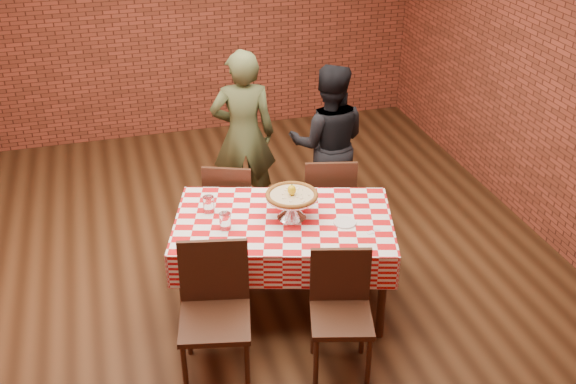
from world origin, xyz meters
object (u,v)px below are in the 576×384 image
object	(u,v)px
pizza_stand	(292,206)
diner_olive	(243,135)
table	(284,262)
pizza	(292,195)
chair_far_left	(232,204)
water_glass_left	(225,221)
chair_near_left	(215,319)
chair_near_right	(341,320)
chair_far_right	(328,200)
water_glass_right	(209,205)
diner_black	(328,143)
condiment_caddy	(289,192)

from	to	relation	value
pizza_stand	diner_olive	size ratio (longest dim) A/B	0.24
table	pizza	world-z (taller)	pizza
pizza	chair_far_left	size ratio (longest dim) A/B	0.44
pizza	diner_olive	xyz separation A→B (m)	(-0.05, 1.41, -0.14)
water_glass_left	chair_near_left	size ratio (longest dim) A/B	0.14
pizza_stand	chair_near_right	bearing A→B (deg)	-83.52
chair_far_right	water_glass_left	bearing A→B (deg)	47.84
chair_near_left	chair_far_left	world-z (taller)	chair_near_left
pizza_stand	diner_olive	bearing A→B (deg)	91.92
pizza_stand	chair_near_right	world-z (taller)	pizza_stand
water_glass_right	chair_near_right	xyz separation A→B (m)	(0.67, -1.07, -0.38)
chair_far_left	diner_olive	bearing A→B (deg)	-90.97
water_glass_left	chair_near_left	world-z (taller)	chair_near_left
table	water_glass_left	bearing A→B (deg)	-177.76
chair_near_left	chair_far_left	distance (m)	1.53
pizza	diner_black	world-z (taller)	diner_black
pizza	water_glass_right	xyz separation A→B (m)	(-0.57, 0.23, -0.11)
pizza_stand	diner_black	xyz separation A→B (m)	(0.67, 1.14, -0.10)
chair_near_right	water_glass_left	bearing A→B (deg)	141.59
chair_near_left	chair_near_right	size ratio (longest dim) A/B	1.07
water_glass_left	chair_far_left	world-z (taller)	water_glass_left
chair_near_right	diner_black	bearing A→B (deg)	88.76
chair_far_right	chair_near_left	bearing A→B (deg)	60.17
table	water_glass_right	bearing A→B (deg)	153.85
table	chair_near_right	world-z (taller)	chair_near_right
water_glass_left	chair_far_left	bearing A→B (deg)	76.13
table	diner_black	size ratio (longest dim) A/B	1.05
diner_black	chair_near_right	bearing A→B (deg)	91.65
chair_far_left	chair_near_left	bearing A→B (deg)	95.66
condiment_caddy	table	bearing A→B (deg)	-89.57
pizza	diner_black	size ratio (longest dim) A/B	0.26
condiment_caddy	chair_far_right	distance (m)	0.74
pizza	chair_far_right	world-z (taller)	pizza
chair_near_right	condiment_caddy	bearing A→B (deg)	107.72
condiment_caddy	chair_near_right	size ratio (longest dim) A/B	0.16
pizza	chair_near_left	distance (m)	1.06
chair_near_right	diner_olive	world-z (taller)	diner_olive
table	chair_near_right	xyz separation A→B (m)	(0.16, -0.82, 0.07)
condiment_caddy	diner_black	xyz separation A→B (m)	(0.63, 0.91, -0.09)
table	water_glass_right	size ratio (longest dim) A/B	11.94
diner_black	chair_near_left	bearing A→B (deg)	70.11
water_glass_right	chair_far_left	size ratio (longest dim) A/B	0.15
water_glass_left	diner_olive	bearing A→B (deg)	72.54
pizza_stand	water_glass_left	bearing A→B (deg)	-175.69
condiment_caddy	chair_near_left	size ratio (longest dim) A/B	0.15
chair_far_right	chair_near_right	bearing A→B (deg)	87.85
table	chair_far_left	bearing A→B (deg)	104.50
chair_far_right	diner_olive	world-z (taller)	diner_olive
pizza	water_glass_right	world-z (taller)	pizza
water_glass_right	chair_far_right	distance (m)	1.23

